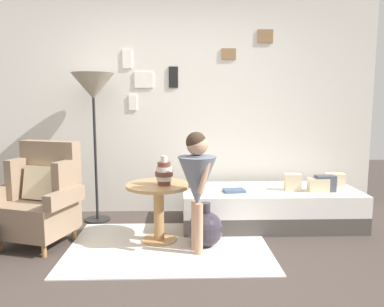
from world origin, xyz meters
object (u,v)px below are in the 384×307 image
Objects in this scene: armchair at (41,198)px; floor_lamp at (93,91)px; side_table at (159,200)px; demijohn_near at (205,229)px; person_child at (197,177)px; book_on_daybed at (234,191)px; daybed at (269,207)px; vase_striped at (164,173)px.

floor_lamp is (0.38, 0.66, 1.03)m from armchair.
demijohn_near is (0.44, -0.14, -0.24)m from side_table.
person_child reaches higher than book_on_daybed.
person_child reaches higher than side_table.
side_table is at bearing -156.08° from book_on_daybed.
demijohn_near is (0.09, 0.15, -0.52)m from person_child.
book_on_daybed is (0.42, 0.64, -0.28)m from person_child.
side_table is at bearing 140.03° from person_child.
floor_lamp reaches higher than book_on_daybed.
demijohn_near reaches higher than daybed.
person_child is at bearing -39.97° from side_table.
person_child is 4.96× the size of book_on_daybed.
floor_lamp is (-0.80, 0.71, 0.78)m from vase_striped.
armchair is at bearing 168.38° from person_child.
daybed is at bearing 39.29° from demijohn_near.
daybed is (2.31, 0.46, -0.24)m from armchair.
demijohn_near is at bearing -124.55° from book_on_daybed.
armchair is at bearing 177.81° from vase_striped.
vase_striped is 1.26× the size of book_on_daybed.
side_table is 1.49× the size of demijohn_near.
side_table is 0.85m from book_on_daybed.
person_child is (-0.83, -0.77, 0.49)m from daybed.
person_child is at bearing -137.45° from daybed.
demijohn_near is at bearing -140.71° from daybed.
side_table is at bearing -42.07° from floor_lamp.
daybed is 1.14× the size of floor_lamp.
daybed is 1.33m from vase_striped.
floor_lamp is 1.93m from demijohn_near.
daybed is 6.83× the size of vase_striped.
side_table is 0.57× the size of person_child.
daybed is at bearing 16.67° from book_on_daybed.
daybed is 2.32m from floor_lamp.
demijohn_near is (1.18, -0.81, -1.30)m from floor_lamp.
book_on_daybed is at bearing -12.05° from floor_lamp.
daybed is at bearing -5.94° from floor_lamp.
vase_striped is 0.26× the size of person_child.
daybed is 0.97m from demijohn_near.
floor_lamp is at bearing 60.53° from armchair.
demijohn_near is at bearing -5.50° from armchair.
floor_lamp is at bearing 145.43° from demijohn_near.
demijohn_near is (0.38, -0.10, -0.51)m from vase_striped.
armchair is 0.51× the size of daybed.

